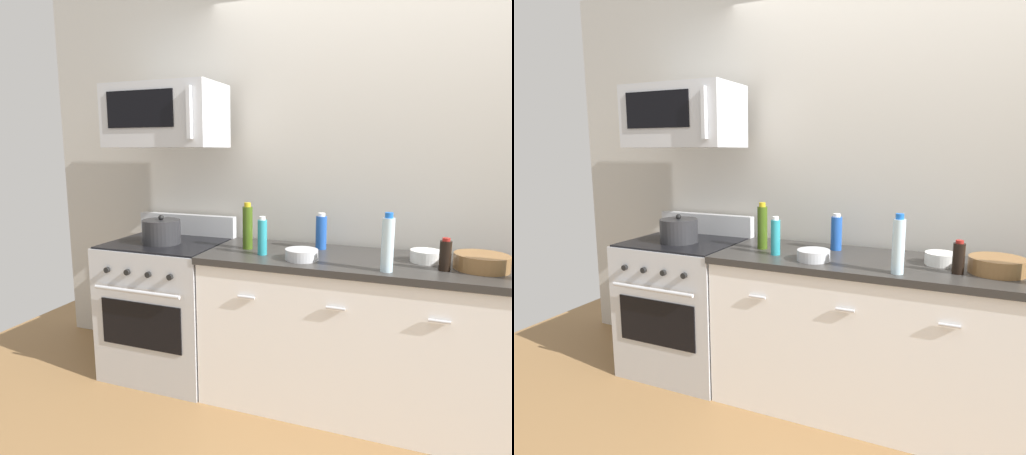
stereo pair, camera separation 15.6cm
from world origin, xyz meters
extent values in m
plane|color=olive|center=(0.00, 0.00, 0.00)|extent=(6.32, 6.32, 0.00)
cube|color=#B7B2A8|center=(0.00, 0.41, 1.35)|extent=(5.27, 0.10, 2.70)
cube|color=white|center=(0.00, 0.00, 0.44)|extent=(2.15, 0.62, 0.88)
cube|color=#2D2B28|center=(0.00, 0.00, 0.90)|extent=(2.18, 0.65, 0.04)
cube|color=black|center=(0.00, -0.28, 0.05)|extent=(2.15, 0.02, 0.10)
cylinder|color=silver|center=(-0.75, -0.32, 0.72)|extent=(0.10, 0.02, 0.02)
cylinder|color=silver|center=(-0.25, -0.32, 0.72)|extent=(0.10, 0.02, 0.02)
cylinder|color=silver|center=(0.25, -0.32, 0.72)|extent=(0.10, 0.02, 0.02)
cube|color=#B7BABF|center=(-1.46, 0.00, 0.46)|extent=(0.76, 0.64, 0.91)
cube|color=black|center=(-1.46, -0.32, 0.45)|extent=(0.58, 0.01, 0.30)
cylinder|color=#B7BABF|center=(-1.46, -0.35, 0.68)|extent=(0.61, 0.02, 0.02)
cube|color=#B7BABF|center=(-1.46, 0.29, 0.99)|extent=(0.76, 0.06, 0.16)
cube|color=black|center=(-1.46, 0.00, 0.92)|extent=(0.73, 0.61, 0.01)
cylinder|color=black|center=(-1.69, -0.33, 0.79)|extent=(0.04, 0.02, 0.04)
cylinder|color=black|center=(-1.54, -0.33, 0.79)|extent=(0.04, 0.02, 0.04)
cylinder|color=black|center=(-1.39, -0.33, 0.79)|extent=(0.04, 0.02, 0.04)
cylinder|color=black|center=(-1.24, -0.33, 0.79)|extent=(0.04, 0.02, 0.04)
cube|color=#B7BABF|center=(-1.46, 0.05, 1.75)|extent=(0.74, 0.40, 0.40)
cube|color=black|center=(-1.52, -0.15, 1.78)|extent=(0.48, 0.01, 0.22)
cube|color=#B7BABF|center=(-1.17, -0.17, 1.75)|extent=(0.02, 0.04, 0.30)
cylinder|color=#1E4CA5|center=(-0.44, 0.17, 1.02)|extent=(0.07, 0.07, 0.21)
cylinder|color=silver|center=(-0.44, 0.17, 1.14)|extent=(0.04, 0.04, 0.02)
cylinder|color=teal|center=(-0.73, -0.11, 1.02)|extent=(0.06, 0.06, 0.21)
cylinder|color=white|center=(-0.73, -0.11, 1.14)|extent=(0.04, 0.04, 0.02)
cylinder|color=#385114|center=(-0.87, 0.01, 1.05)|extent=(0.06, 0.06, 0.27)
cylinder|color=#B29919|center=(-0.87, 0.01, 1.20)|extent=(0.04, 0.04, 0.03)
cylinder|color=black|center=(0.27, -0.11, 1.00)|extent=(0.06, 0.06, 0.16)
cylinder|color=maroon|center=(0.27, -0.11, 1.08)|extent=(0.04, 0.04, 0.02)
cylinder|color=silver|center=(-0.01, -0.23, 1.06)|extent=(0.06, 0.06, 0.28)
cylinder|color=blue|center=(-0.01, -0.23, 1.21)|extent=(0.04, 0.04, 0.03)
cylinder|color=brown|center=(0.44, -0.02, 0.96)|extent=(0.27, 0.27, 0.08)
torus|color=brown|center=(0.44, -0.02, 0.99)|extent=(0.27, 0.27, 0.01)
cylinder|color=brown|center=(0.44, -0.02, 0.93)|extent=(0.15, 0.15, 0.01)
cylinder|color=white|center=(0.18, 0.05, 0.95)|extent=(0.17, 0.17, 0.07)
torus|color=white|center=(0.18, 0.05, 0.98)|extent=(0.17, 0.17, 0.01)
cylinder|color=white|center=(0.18, 0.05, 0.92)|extent=(0.09, 0.09, 0.01)
cylinder|color=#B2B5BA|center=(-0.48, -0.15, 0.95)|extent=(0.19, 0.19, 0.06)
torus|color=#B2B5BA|center=(-0.48, -0.15, 0.98)|extent=(0.19, 0.19, 0.01)
cylinder|color=#B2B5BA|center=(-0.48, -0.15, 0.92)|extent=(0.10, 0.10, 0.01)
cylinder|color=#262628|center=(-1.46, -0.05, 1.00)|extent=(0.25, 0.25, 0.16)
sphere|color=black|center=(-1.46, -0.05, 1.09)|extent=(0.04, 0.04, 0.04)
camera|label=1|loc=(0.13, -2.51, 1.53)|focal=30.96mm
camera|label=2|loc=(0.28, -2.45, 1.53)|focal=30.96mm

